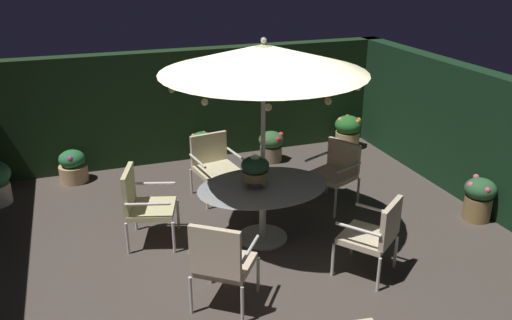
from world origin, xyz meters
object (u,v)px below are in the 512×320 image
object	(u,v)px
potted_plant_right_near	(348,131)
potted_plant_left_near	(271,145)
potted_plant_right_far	(479,197)
potted_plant_left_far	(73,166)
patio_umbrella	(264,59)
patio_chair_south	(375,232)
patio_dining_table	(263,197)
patio_chair_northeast	(214,162)
patio_chair_east	(143,202)
patio_chair_north	(336,168)
centerpiece_planter	(255,169)
potted_plant_back_center	(202,147)
patio_chair_southeast	(221,260)

from	to	relation	value
potted_plant_right_near	potted_plant_left_near	size ratio (longest dim) A/B	1.14
potted_plant_right_far	potted_plant_left_far	bearing A→B (deg)	148.54
patio_umbrella	patio_chair_south	bearing A→B (deg)	-52.31
patio_dining_table	patio_chair_northeast	distance (m)	1.51
patio_chair_east	potted_plant_right_near	bearing A→B (deg)	28.20
patio_chair_south	potted_plant_right_far	bearing A→B (deg)	18.38
patio_umbrella	potted_plant_right_near	bearing A→B (deg)	44.67
patio_chair_northeast	patio_chair_north	bearing A→B (deg)	-28.56
potted_plant_left_far	centerpiece_planter	bearing A→B (deg)	-51.52
potted_plant_back_center	patio_chair_southeast	bearing A→B (deg)	-101.12
patio_chair_south	patio_umbrella	bearing A→B (deg)	127.69
potted_plant_left_near	patio_chair_east	bearing A→B (deg)	-140.74
patio_chair_north	potted_plant_right_far	size ratio (longest dim) A/B	1.53
potted_plant_left_near	potted_plant_left_far	world-z (taller)	potted_plant_left_near
centerpiece_planter	potted_plant_back_center	bearing A→B (deg)	90.68
patio_chair_southeast	patio_chair_south	bearing A→B (deg)	0.84
patio_umbrella	potted_plant_right_near	xyz separation A→B (m)	(2.68, 2.65, -2.03)
centerpiece_planter	patio_chair_south	xyz separation A→B (m)	(1.02, -1.19, -0.45)
potted_plant_back_center	patio_chair_east	bearing A→B (deg)	-120.50
potted_plant_right_near	potted_plant_back_center	distance (m)	2.81
patio_umbrella	patio_chair_east	xyz separation A→B (m)	(-1.45, 0.44, -1.79)
patio_umbrella	potted_plant_left_near	bearing A→B (deg)	66.78
patio_chair_south	potted_plant_left_near	bearing A→B (deg)	87.67
potted_plant_left_near	patio_chair_northeast	bearing A→B (deg)	-142.53
potted_plant_right_near	potted_plant_left_near	distance (m)	1.62
patio_umbrella	potted_plant_left_near	xyz separation A→B (m)	(1.07, 2.49, -2.07)
potted_plant_right_near	potted_plant_left_far	bearing A→B (deg)	179.09
potted_plant_left_near	patio_umbrella	bearing A→B (deg)	-113.22
patio_chair_northeast	potted_plant_back_center	world-z (taller)	patio_chair_northeast
centerpiece_planter	potted_plant_left_near	bearing A→B (deg)	64.80
patio_chair_northeast	patio_chair_south	size ratio (longest dim) A/B	0.97
patio_chair_northeast	potted_plant_right_far	distance (m)	3.81
potted_plant_left_near	potted_plant_right_far	size ratio (longest dim) A/B	0.89
patio_chair_northeast	potted_plant_back_center	distance (m)	1.20
patio_chair_northeast	potted_plant_right_near	bearing A→B (deg)	21.66
potted_plant_right_far	patio_chair_southeast	bearing A→B (deg)	-169.56
patio_chair_north	patio_chair_northeast	bearing A→B (deg)	151.44
potted_plant_left_near	patio_chair_southeast	bearing A→B (deg)	-117.93
patio_chair_south	potted_plant_back_center	size ratio (longest dim) A/B	1.56
patio_chair_east	potted_plant_left_near	xyz separation A→B (m)	(2.52, 2.06, -0.28)
centerpiece_planter	patio_chair_east	xyz separation A→B (m)	(-1.35, 0.43, -0.43)
patio_chair_south	potted_plant_right_far	world-z (taller)	patio_chair_south
patio_chair_southeast	patio_chair_south	xyz separation A→B (m)	(1.82, 0.03, -0.04)
potted_plant_right_near	patio_chair_north	bearing A→B (deg)	-122.89
patio_dining_table	potted_plant_right_far	world-z (taller)	patio_dining_table
patio_chair_southeast	potted_plant_left_near	xyz separation A→B (m)	(1.97, 3.71, -0.30)
patio_chair_northeast	patio_dining_table	bearing A→B (deg)	-80.87
potted_plant_left_near	potted_plant_right_far	distance (m)	3.56
patio_chair_north	patio_chair_east	world-z (taller)	patio_chair_east
potted_plant_right_near	potted_plant_back_center	xyz separation A→B (m)	(-2.81, 0.02, 0.01)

